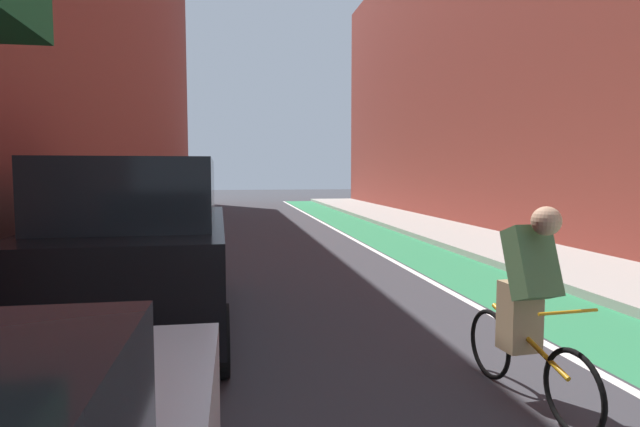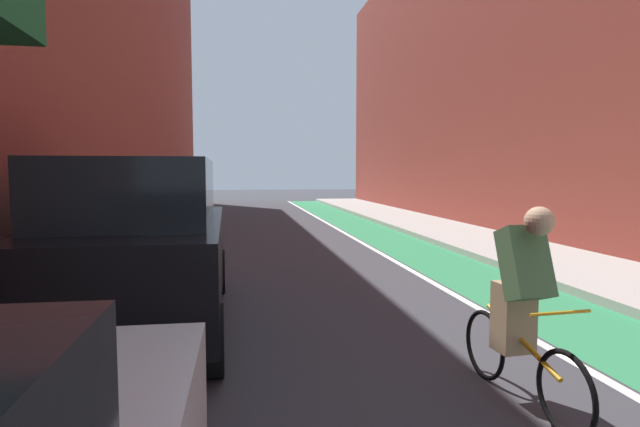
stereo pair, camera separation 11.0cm
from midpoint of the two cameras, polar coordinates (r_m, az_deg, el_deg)
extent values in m
plane|color=#38383D|center=(11.26, -1.76, -4.81)|extent=(83.67, 83.67, 0.00)
cube|color=#2D8451|center=(13.79, 8.50, -3.11)|extent=(1.60, 38.03, 0.00)
cube|color=white|center=(13.54, 4.86, -3.21)|extent=(0.12, 38.03, 0.00)
cube|color=#A8A59E|center=(14.55, 16.36, -2.57)|extent=(2.57, 38.03, 0.14)
cube|color=brown|center=(17.80, 21.44, 16.88)|extent=(2.40, 34.03, 11.44)
cube|color=black|center=(6.45, -18.48, -4.89)|extent=(1.92, 4.42, 0.95)
cube|color=black|center=(6.16, -18.96, 2.14)|extent=(1.66, 2.66, 0.75)
cylinder|color=black|center=(8.28, -22.55, -6.27)|extent=(0.23, 0.66, 0.66)
cylinder|color=black|center=(8.09, -10.77, -6.25)|extent=(0.23, 0.66, 0.66)
cylinder|color=black|center=(5.21, -30.47, -12.94)|extent=(0.23, 0.66, 0.66)
cylinder|color=black|center=(4.90, -11.13, -13.49)|extent=(0.23, 0.66, 0.66)
torus|color=black|center=(4.21, 25.96, -17.30)|extent=(0.08, 0.62, 0.61)
torus|color=black|center=(5.01, 18.17, -13.48)|extent=(0.08, 0.62, 0.61)
cylinder|color=gold|center=(4.53, 21.78, -12.63)|extent=(0.11, 0.96, 0.33)
cylinder|color=gold|center=(4.65, 20.49, -11.11)|extent=(0.04, 0.12, 0.55)
cylinder|color=gold|center=(4.10, 25.54, -9.79)|extent=(0.48, 0.06, 0.02)
cube|color=tan|center=(4.57, 21.07, -10.50)|extent=(0.30, 0.26, 0.56)
cube|color=#4C7247|center=(4.37, 22.19, -5.04)|extent=(0.35, 0.42, 0.60)
sphere|color=tan|center=(4.20, 23.57, -0.78)|extent=(0.22, 0.22, 0.22)
camera|label=1|loc=(0.05, -89.64, 0.03)|focal=29.24mm
camera|label=2|loc=(0.05, 90.36, -0.03)|focal=29.24mm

